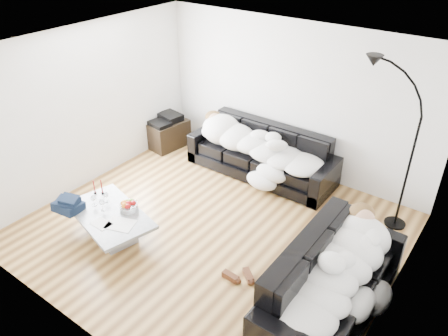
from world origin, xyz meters
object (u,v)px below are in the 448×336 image
Objects in this scene: fruit_bowl at (129,205)px; wine_glass_c at (102,205)px; floor_lamp at (410,162)px; candle_left at (94,187)px; wine_glass_b at (94,201)px; av_cabinet at (168,134)px; sleeper_right at (336,268)px; candle_right at (102,187)px; coffee_table at (111,225)px; sofa_right at (333,281)px; sofa_back at (261,152)px; wine_glass_a at (107,197)px; shoes at (239,276)px; stereo at (167,119)px; sleeper_back at (260,142)px.

wine_glass_c is (-0.30, -0.22, 0.01)m from fruit_bowl.
candle_left is at bearing -170.50° from floor_lamp.
av_cabinet is (-0.90, 2.51, -0.21)m from wine_glass_b.
sleeper_right is 0.89× the size of floor_lamp.
wine_glass_c is 0.73× the size of candle_right.
wine_glass_b is 0.08× the size of floor_lamp.
floor_lamp reaches higher than candle_left.
wine_glass_c is at bearing 178.33° from coffee_table.
sleeper_right is 2.94m from fruit_bowl.
sofa_right is at bearing 5.96° from candle_left.
candle_left is (-0.41, 0.21, 0.02)m from wine_glass_c.
wine_glass_c is at bearing -165.12° from floor_lamp.
av_cabinet is at bearing 115.73° from coffee_table.
sofa_back is 2.47m from floor_lamp.
candle_left reaches higher than wine_glass_a.
floor_lamp reaches higher than sofa_right.
floor_lamp reaches higher than shoes.
wine_glass_b is 0.43× the size of shoes.
fruit_bowl is at bearing -49.26° from stereo.
sleeper_back is at bearing 12.30° from av_cabinet.
shoes is (1.78, 0.15, -0.43)m from fruit_bowl.
sleeper_back is 2.42m from floor_lamp.
wine_glass_c is at bearing -58.08° from av_cabinet.
av_cabinet is (-3.16, 2.15, 0.22)m from shoes.
wine_glass_c is (-3.21, -0.58, 0.03)m from sofa_right.
sleeper_back is 1.64× the size of coffee_table.
wine_glass_a is at bearing 122.34° from wine_glass_c.
av_cabinet is (-2.03, -0.18, -0.17)m from sofa_back.
sofa_right is 3.34m from wine_glass_a.
stereo is (-4.29, 1.93, -0.07)m from sleeper_right.
candle_left reaches higher than av_cabinet.
fruit_bowl is 2.69m from av_cabinet.
wine_glass_c is 0.42m from candle_right.
coffee_table is at bearing -1.67° from wine_glass_c.
av_cabinet is (-1.21, 2.52, 0.06)m from coffee_table.
sofa_back is 3.09m from sofa_right.
fruit_bowl is at bearing -4.71° from candle_right.
av_cabinet is at bearing 112.52° from wine_glass_a.
floor_lamp is at bearing 76.36° from shoes.
stereo is (-1.21, 2.52, 0.39)m from coffee_table.
wine_glass_a is 0.70× the size of candle_left.
sofa_back is 16.60× the size of wine_glass_a.
wine_glass_b is at bearing 178.76° from coffee_table.
candle_left is at bearing -179.06° from fruit_bowl.
coffee_table is (-3.07, -0.59, -0.46)m from sleeper_right.
sofa_right is 3.54m from candle_right.
coffee_table is at bearing -1.24° from wine_glass_b.
wine_glass_b is 0.22× the size of av_cabinet.
fruit_bowl is (0.17, 0.22, 0.28)m from coffee_table.
stereo is at bearing 158.08° from floor_lamp.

